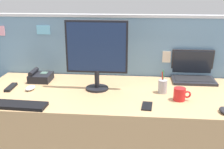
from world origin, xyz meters
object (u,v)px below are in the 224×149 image
desktop_monitor (97,51)px  laptop (193,73)px  keyboard_main (16,105)px  coffee_mug (180,94)px  desk_phone (40,77)px  cell_phone_black_slab (147,106)px  tv_remote (11,87)px  pen_cup (163,86)px  computer_mouse_right_hand (30,88)px  computer_mouse_left_hand (224,110)px

desktop_monitor → laptop: desktop_monitor is taller
keyboard_main → coffee_mug: bearing=13.7°
desk_phone → cell_phone_black_slab: (0.87, -0.46, -0.03)m
desktop_monitor → keyboard_main: 0.68m
desktop_monitor → tv_remote: 0.73m
desktop_monitor → pen_cup: desktop_monitor is taller
laptop → computer_mouse_right_hand: (-1.27, -0.37, -0.05)m
desktop_monitor → coffee_mug: (0.60, -0.17, -0.26)m
keyboard_main → cell_phone_black_slab: 0.86m
keyboard_main → computer_mouse_left_hand: size_ratio=4.09×
keyboard_main → pen_cup: pen_cup is taller
tv_remote → desk_phone: bearing=47.4°
laptop → desk_phone: bearing=-173.3°
pen_cup → coffee_mug: size_ratio=1.46×
laptop → pen_cup: bearing=-129.3°
cell_phone_black_slab → coffee_mug: (0.23, 0.13, 0.04)m
desktop_monitor → computer_mouse_right_hand: bearing=-172.1°
keyboard_main → tv_remote: (-0.18, 0.33, -0.00)m
keyboard_main → computer_mouse_left_hand: 1.34m
pen_cup → cell_phone_black_slab: bearing=-113.9°
laptop → computer_mouse_right_hand: 1.33m
computer_mouse_left_hand → pen_cup: pen_cup is taller
computer_mouse_right_hand → desk_phone: bearing=101.0°
desktop_monitor → pen_cup: bearing=-4.5°
desktop_monitor → cell_phone_black_slab: (0.37, -0.31, -0.30)m
desk_phone → pen_cup: bearing=-10.7°
coffee_mug → desktop_monitor: bearing=163.7°
desk_phone → pen_cup: pen_cup is taller
desk_phone → computer_mouse_left_hand: size_ratio=1.81×
desk_phone → coffee_mug: desk_phone is taller
computer_mouse_left_hand → cell_phone_black_slab: size_ratio=0.73×
tv_remote → computer_mouse_left_hand: bearing=-14.4°
pen_cup → desktop_monitor: bearing=175.5°
desk_phone → keyboard_main: bearing=-88.5°
tv_remote → cell_phone_black_slab: bearing=-16.8°
cell_phone_black_slab → tv_remote: 1.07m
pen_cup → tv_remote: pen_cup is taller
keyboard_main → desktop_monitor: bearing=41.1°
desk_phone → computer_mouse_right_hand: 0.22m
cell_phone_black_slab → keyboard_main: bearing=-169.6°
desk_phone → cell_phone_black_slab: size_ratio=1.31×
laptop → cell_phone_black_slab: size_ratio=2.53×
computer_mouse_right_hand → cell_phone_black_slab: 0.91m
cell_phone_black_slab → tv_remote: tv_remote is taller
computer_mouse_left_hand → tv_remote: 1.55m
desk_phone → tv_remote: desk_phone is taller
keyboard_main → tv_remote: keyboard_main is taller
desktop_monitor → coffee_mug: bearing=-16.3°
computer_mouse_right_hand → coffee_mug: bearing=6.6°
desktop_monitor → pen_cup: 0.55m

